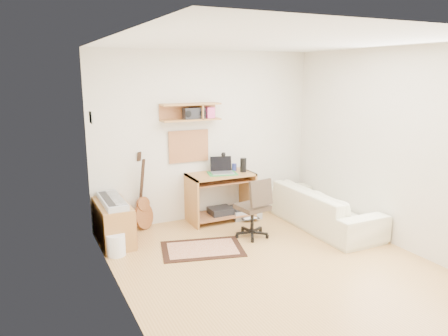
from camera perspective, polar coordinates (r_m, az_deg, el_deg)
name	(u,v)px	position (r m, az deg, el deg)	size (l,w,h in m)	color
floor	(273,265)	(5.37, 6.49, -12.61)	(3.60, 4.00, 0.01)	tan
ceiling	(279,41)	(4.87, 7.28, 16.36)	(3.60, 4.00, 0.01)	white
back_wall	(206,136)	(6.71, -2.41, 4.23)	(3.60, 0.01, 2.60)	beige
left_wall	(118,175)	(4.28, -13.94, -0.97)	(0.01, 4.00, 2.60)	beige
right_wall	(391,147)	(6.12, 21.28, 2.55)	(0.01, 4.00, 2.60)	beige
wall_shelf	(191,112)	(6.43, -4.45, 7.43)	(0.90, 0.25, 0.26)	#B37A3F
cork_board	(189,146)	(6.60, -4.71, 2.91)	(0.64, 0.03, 0.49)	tan
wall_photo	(91,117)	(5.68, -17.22, 6.42)	(0.02, 0.20, 0.15)	#4C8CBF
desk	(220,197)	(6.71, -0.47, -3.86)	(1.00, 0.55, 0.75)	#B37A3F
laptop	(222,166)	(6.57, -0.23, 0.32)	(0.33, 0.33, 0.25)	silver
speaker	(243,165)	(6.71, 2.57, 0.40)	(0.10, 0.10, 0.22)	black
desk_lamp	(225,161)	(6.76, 0.12, 0.90)	(0.10, 0.10, 0.31)	black
pencil_cup	(234,167)	(6.81, 1.37, 0.13)	(0.08, 0.08, 0.11)	#313A93
boombox	(194,113)	(6.44, -4.04, 7.27)	(0.32, 0.14, 0.16)	black
rug	(202,249)	(5.75, -2.89, -10.64)	(1.05, 0.70, 0.01)	beige
task_chair	(252,207)	(6.03, 3.78, -5.19)	(0.44, 0.44, 0.87)	#33291E
cabinet	(113,223)	(6.08, -14.45, -7.05)	(0.40, 0.90, 0.55)	#B37A3F
music_keyboard	(112,201)	(5.98, -14.62, -4.23)	(0.27, 0.85, 0.07)	#B2B5BA
guitar	(143,191)	(6.38, -10.71, -3.07)	(0.31, 0.19, 1.15)	brown
waste_basket	(116,245)	(5.69, -14.12, -9.88)	(0.23, 0.23, 0.28)	white
printer	(245,212)	(6.92, 2.85, -5.86)	(0.45, 0.35, 0.17)	#A5A8AA
sofa	(322,201)	(6.62, 12.90, -4.28)	(1.99, 0.58, 0.78)	beige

